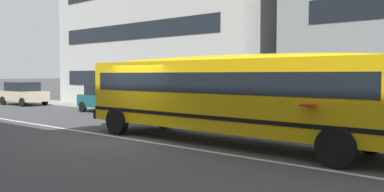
# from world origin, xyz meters

# --- Properties ---
(ground_plane) EXTENTS (400.00, 400.00, 0.00)m
(ground_plane) POSITION_xyz_m (0.00, 0.00, 0.00)
(ground_plane) COLOR #424244
(sidewalk_far) EXTENTS (120.00, 3.00, 0.01)m
(sidewalk_far) POSITION_xyz_m (0.00, 8.03, 0.01)
(sidewalk_far) COLOR gray
(sidewalk_far) RESTS_ON ground_plane
(lane_centreline) EXTENTS (110.00, 0.16, 0.01)m
(lane_centreline) POSITION_xyz_m (0.00, 0.00, 0.00)
(lane_centreline) COLOR silver
(lane_centreline) RESTS_ON ground_plane
(school_bus) EXTENTS (12.50, 2.97, 2.79)m
(school_bus) POSITION_xyz_m (3.17, 1.57, 1.66)
(school_bus) COLOR yellow
(school_bus) RESTS_ON ground_plane
(parked_car_beige_by_lamppost) EXTENTS (3.99, 2.07, 1.64)m
(parked_car_beige_by_lamppost) POSITION_xyz_m (-17.80, 5.16, 0.84)
(parked_car_beige_by_lamppost) COLOR #C1B28E
(parked_car_beige_by_lamppost) RESTS_ON ground_plane
(parked_car_teal_beside_sign) EXTENTS (3.98, 2.05, 1.64)m
(parked_car_teal_beside_sign) POSITION_xyz_m (-8.58, 5.56, 0.84)
(parked_car_teal_beside_sign) COLOR #195B66
(parked_car_teal_beside_sign) RESTS_ON ground_plane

